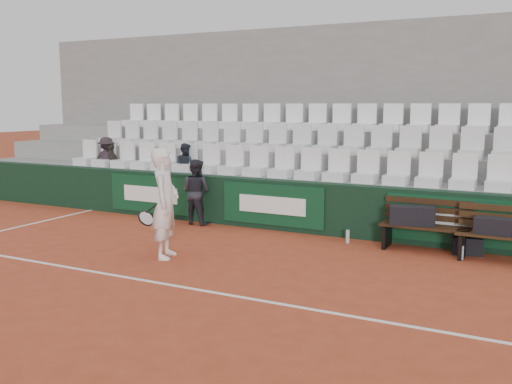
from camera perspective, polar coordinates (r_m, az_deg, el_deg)
name	(u,v)px	position (r m, az deg, el deg)	size (l,w,h in m)	color
ground	(168,285)	(8.18, -8.79, -9.15)	(80.00, 80.00, 0.00)	#AB4226
court_baseline	(168,284)	(8.18, -8.79, -9.13)	(18.00, 0.06, 0.01)	white
back_barrier	(288,206)	(11.41, 3.22, -1.36)	(18.00, 0.34, 1.00)	black
grandstand_tier_front	(297,201)	(12.01, 4.14, -0.87)	(18.00, 0.95, 1.00)	gray
grandstand_tier_mid	(314,184)	(12.85, 5.80, 0.75)	(18.00, 0.95, 1.45)	gray
grandstand_tier_back	(328,170)	(13.71, 7.26, 2.17)	(18.00, 0.95, 1.90)	gray
grandstand_rear_wall	(338,117)	(14.21, 8.22, 7.44)	(18.00, 0.30, 4.40)	gray
seat_row_front	(294,163)	(11.74, 3.85, 2.93)	(11.90, 0.44, 0.63)	white
seat_row_mid	(312,138)	(12.59, 5.58, 5.35)	(11.90, 0.44, 0.63)	silver
seat_row_back	(327,117)	(13.46, 7.11, 7.46)	(11.90, 0.44, 0.63)	white
bench_left	(425,238)	(10.24, 16.50, -4.46)	(1.50, 0.56, 0.45)	#311C0E
bench_right	(505,248)	(9.97, 23.62, -5.20)	(1.50, 0.56, 0.45)	#372110
sports_bag_left	(412,215)	(10.18, 15.32, -2.27)	(0.76, 0.32, 0.32)	black
sports_bag_right	(494,226)	(9.86, 22.67, -3.16)	(0.57, 0.26, 0.26)	black
sports_bag_ground	(467,246)	(10.29, 20.39, -5.04)	(0.48, 0.29, 0.29)	black
water_bottle_near	(348,236)	(10.55, 9.15, -4.41)	(0.07, 0.07, 0.24)	#ADBFC4
water_bottle_far	(462,253)	(9.91, 19.87, -5.72)	(0.06, 0.06, 0.23)	silver
tennis_player	(165,203)	(9.42, -9.06, -1.14)	(0.81, 0.77, 1.81)	white
ball_kid	(196,192)	(12.02, -6.02, 0.02)	(0.67, 0.52, 1.38)	#212129
spectator_a	(106,142)	(14.50, -14.76, 4.82)	(0.75, 0.43, 1.16)	black
spectator_b	(111,146)	(14.41, -14.34, 4.51)	(0.59, 0.25, 1.01)	#332E29
spectator_c	(185,147)	(13.07, -7.11, 4.47)	(0.53, 0.41, 1.09)	#1E232D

